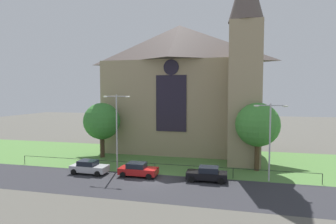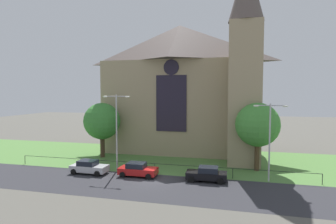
{
  "view_description": "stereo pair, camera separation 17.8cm",
  "coord_description": "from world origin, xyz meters",
  "px_view_note": "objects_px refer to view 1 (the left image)",
  "views": [
    {
      "loc": [
        8.41,
        -27.95,
        9.16
      ],
      "look_at": [
        -0.16,
        8.0,
        6.67
      ],
      "focal_mm": 30.04,
      "sensor_mm": 36.0,
      "label": 1
    },
    {
      "loc": [
        8.58,
        -27.91,
        9.16
      ],
      "look_at": [
        -0.16,
        8.0,
        6.67
      ],
      "focal_mm": 30.04,
      "sensor_mm": 36.0,
      "label": 2
    }
  ],
  "objects_px": {
    "tree_right_near": "(258,125)",
    "parked_car_silver": "(89,167)",
    "church_building": "(183,86)",
    "streetlamp_far": "(270,132)",
    "streetlamp_near": "(117,123)",
    "parked_car_black": "(207,174)",
    "parked_car_red": "(138,170)",
    "tree_left_near": "(102,121)"
  },
  "relations": [
    {
      "from": "streetlamp_near",
      "to": "church_building",
      "type": "bearing_deg",
      "value": 68.97
    },
    {
      "from": "church_building",
      "to": "parked_car_black",
      "type": "bearing_deg",
      "value": -70.82
    },
    {
      "from": "church_building",
      "to": "tree_left_near",
      "type": "distance_m",
      "value": 13.94
    },
    {
      "from": "streetlamp_near",
      "to": "parked_car_silver",
      "type": "xyz_separation_m",
      "value": [
        -2.65,
        -1.79,
        -4.91
      ]
    },
    {
      "from": "church_building",
      "to": "streetlamp_far",
      "type": "xyz_separation_m",
      "value": [
        11.61,
        -13.97,
        -5.11
      ]
    },
    {
      "from": "church_building",
      "to": "parked_car_black",
      "type": "relative_size",
      "value": 6.12
    },
    {
      "from": "parked_car_black",
      "to": "church_building",
      "type": "bearing_deg",
      "value": -72.32
    },
    {
      "from": "church_building",
      "to": "streetlamp_far",
      "type": "bearing_deg",
      "value": -50.27
    },
    {
      "from": "tree_right_near",
      "to": "streetlamp_far",
      "type": "xyz_separation_m",
      "value": [
        0.93,
        -3.93,
        -0.28
      ]
    },
    {
      "from": "parked_car_silver",
      "to": "parked_car_red",
      "type": "bearing_deg",
      "value": 4.01
    },
    {
      "from": "tree_left_near",
      "to": "parked_car_red",
      "type": "bearing_deg",
      "value": -43.43
    },
    {
      "from": "parked_car_silver",
      "to": "tree_left_near",
      "type": "bearing_deg",
      "value": 107.55
    },
    {
      "from": "streetlamp_near",
      "to": "parked_car_silver",
      "type": "bearing_deg",
      "value": -146.0
    },
    {
      "from": "tree_right_near",
      "to": "parked_car_black",
      "type": "xyz_separation_m",
      "value": [
        -5.33,
        -5.34,
        -4.7
      ]
    },
    {
      "from": "church_building",
      "to": "streetlamp_far",
      "type": "relative_size",
      "value": 3.21
    },
    {
      "from": "parked_car_red",
      "to": "parked_car_black",
      "type": "relative_size",
      "value": 0.99
    },
    {
      "from": "tree_right_near",
      "to": "parked_car_red",
      "type": "relative_size",
      "value": 1.92
    },
    {
      "from": "church_building",
      "to": "parked_car_black",
      "type": "height_order",
      "value": "church_building"
    },
    {
      "from": "church_building",
      "to": "parked_car_silver",
      "type": "distance_m",
      "value": 20.09
    },
    {
      "from": "church_building",
      "to": "streetlamp_near",
      "type": "height_order",
      "value": "church_building"
    },
    {
      "from": "parked_car_red",
      "to": "parked_car_black",
      "type": "distance_m",
      "value": 7.59
    },
    {
      "from": "streetlamp_near",
      "to": "parked_car_silver",
      "type": "distance_m",
      "value": 5.86
    },
    {
      "from": "church_building",
      "to": "streetlamp_far",
      "type": "height_order",
      "value": "church_building"
    },
    {
      "from": "church_building",
      "to": "tree_left_near",
      "type": "xyz_separation_m",
      "value": [
        -10.35,
        -7.81,
        -5.12
      ]
    },
    {
      "from": "tree_right_near",
      "to": "streetlamp_far",
      "type": "relative_size",
      "value": 0.99
    },
    {
      "from": "tree_left_near",
      "to": "parked_car_red",
      "type": "xyz_separation_m",
      "value": [
        8.11,
        -7.68,
        -4.41
      ]
    },
    {
      "from": "parked_car_red",
      "to": "parked_car_black",
      "type": "xyz_separation_m",
      "value": [
        7.59,
        0.1,
        0.0
      ]
    },
    {
      "from": "tree_left_near",
      "to": "streetlamp_far",
      "type": "distance_m",
      "value": 22.81
    },
    {
      "from": "tree_left_near",
      "to": "streetlamp_near",
      "type": "distance_m",
      "value": 7.94
    },
    {
      "from": "streetlamp_near",
      "to": "parked_car_red",
      "type": "bearing_deg",
      "value": -25.81
    },
    {
      "from": "tree_left_near",
      "to": "streetlamp_far",
      "type": "bearing_deg",
      "value": -15.68
    },
    {
      "from": "tree_right_near",
      "to": "parked_car_silver",
      "type": "distance_m",
      "value": 20.11
    },
    {
      "from": "church_building",
      "to": "parked_car_black",
      "type": "xyz_separation_m",
      "value": [
        5.35,
        -15.38,
        -9.53
      ]
    },
    {
      "from": "parked_car_black",
      "to": "streetlamp_far",
      "type": "bearing_deg",
      "value": -168.83
    },
    {
      "from": "parked_car_red",
      "to": "tree_right_near",
      "type": "bearing_deg",
      "value": 22.98
    },
    {
      "from": "streetlamp_near",
      "to": "parked_car_red",
      "type": "relative_size",
      "value": 2.14
    },
    {
      "from": "streetlamp_far",
      "to": "tree_right_near",
      "type": "bearing_deg",
      "value": 103.36
    },
    {
      "from": "tree_left_near",
      "to": "parked_car_black",
      "type": "bearing_deg",
      "value": -25.75
    },
    {
      "from": "streetlamp_near",
      "to": "streetlamp_far",
      "type": "relative_size",
      "value": 1.11
    },
    {
      "from": "church_building",
      "to": "parked_car_silver",
      "type": "relative_size",
      "value": 6.13
    },
    {
      "from": "tree_left_near",
      "to": "tree_right_near",
      "type": "bearing_deg",
      "value": -6.06
    },
    {
      "from": "church_building",
      "to": "streetlamp_far",
      "type": "distance_m",
      "value": 18.87
    }
  ]
}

